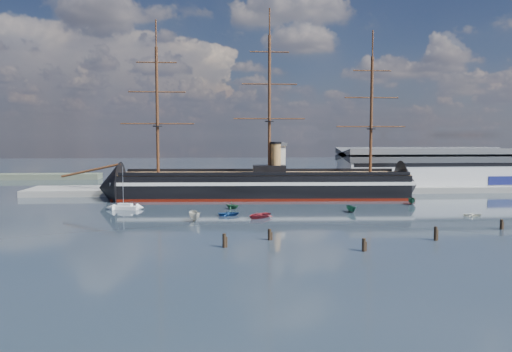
{
  "coord_description": "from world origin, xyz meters",
  "views": [
    {
      "loc": [
        -18.14,
        -93.08,
        19.54
      ],
      "look_at": [
        -7.77,
        35.0,
        9.0
      ],
      "focal_mm": 35.0,
      "sensor_mm": 36.0,
      "label": 1
    }
  ],
  "objects": [
    {
      "name": "motorboat_e",
      "position": [
        43.55,
        21.1,
        0.0
      ],
      "size": [
        1.47,
        2.75,
        1.22
      ],
      "primitive_type": "imported",
      "rotation": [
        0.0,
        0.0,
        1.4
      ],
      "color": "white",
      "rests_on": "ground"
    },
    {
      "name": "ground",
      "position": [
        0.0,
        40.0,
        0.0
      ],
      "size": [
        600.0,
        600.0,
        0.0
      ],
      "primitive_type": "plane",
      "color": "#192833",
      "rests_on": "ground"
    },
    {
      "name": "sailboat",
      "position": [
        -42.0,
        39.41,
        0.72
      ],
      "size": [
        7.37,
        4.07,
        11.32
      ],
      "rotation": [
        0.0,
        0.0,
        -0.3
      ],
      "color": "silver",
      "rests_on": "ground"
    },
    {
      "name": "motorboat_f",
      "position": [
        37.09,
        42.72,
        0.0
      ],
      "size": [
        6.13,
        3.9,
        2.3
      ],
      "primitive_type": "imported",
      "rotation": [
        0.0,
        0.0,
        -0.34
      ],
      "color": "#143B2B",
      "rests_on": "ground"
    },
    {
      "name": "motorboat_c",
      "position": [
        16.15,
        29.91,
        0.0
      ],
      "size": [
        5.4,
        2.59,
        2.08
      ],
      "primitive_type": "imported",
      "rotation": [
        0.0,
        0.0,
        0.14
      ],
      "color": "#1E543F",
      "rests_on": "ground"
    },
    {
      "name": "warehouse",
      "position": [
        58.0,
        80.0,
        7.98
      ],
      "size": [
        63.0,
        21.0,
        11.6
      ],
      "color": "#B7BABC",
      "rests_on": "ground"
    },
    {
      "name": "motorboat_a",
      "position": [
        -22.98,
        20.25,
        0.0
      ],
      "size": [
        7.26,
        3.89,
        2.76
      ],
      "primitive_type": "imported",
      "rotation": [
        0.0,
        0.0,
        0.21
      ],
      "color": "beige",
      "rests_on": "ground"
    },
    {
      "name": "motorboat_b",
      "position": [
        -14.96,
        27.11,
        0.0
      ],
      "size": [
        2.01,
        3.44,
        1.51
      ],
      "primitive_type": "imported",
      "rotation": [
        0.0,
        0.0,
        1.81
      ],
      "color": "navy",
      "rests_on": "ground"
    },
    {
      "name": "piling_near_right",
      "position": [
        22.53,
        -4.7,
        0.0
      ],
      "size": [
        0.64,
        0.64,
        3.3
      ],
      "primitive_type": "cylinder",
      "color": "black",
      "rests_on": "ground"
    },
    {
      "name": "piling_far_right",
      "position": [
        40.95,
        4.72,
        0.0
      ],
      "size": [
        0.64,
        0.64,
        2.83
      ],
      "primitive_type": "cylinder",
      "color": "black",
      "rests_on": "ground"
    },
    {
      "name": "warship",
      "position": [
        -5.35,
        60.0,
        4.04
      ],
      "size": [
        113.29,
        21.04,
        53.94
      ],
      "rotation": [
        0.0,
        0.0,
        -0.05
      ],
      "color": "black",
      "rests_on": "ground"
    },
    {
      "name": "piling_near_mid",
      "position": [
        6.68,
        -12.03,
        0.0
      ],
      "size": [
        0.64,
        0.64,
        2.92
      ],
      "primitive_type": "cylinder",
      "color": "black",
      "rests_on": "ground"
    },
    {
      "name": "piling_near_left",
      "position": [
        -16.75,
        -7.32,
        0.0
      ],
      "size": [
        0.64,
        0.64,
        3.16
      ],
      "primitive_type": "cylinder",
      "color": "black",
      "rests_on": "ground"
    },
    {
      "name": "motorboat_d",
      "position": [
        -13.85,
        38.11,
        0.0
      ],
      "size": [
        5.64,
        6.73,
        2.29
      ],
      "primitive_type": "imported",
      "rotation": [
        0.0,
        0.0,
        1.0
      ],
      "color": "#184A2D",
      "rests_on": "ground"
    },
    {
      "name": "motorboat_g",
      "position": [
        -8.06,
        23.24,
        0.0
      ],
      "size": [
        4.03,
        4.14,
        1.93
      ],
      "primitive_type": "imported",
      "rotation": [
        0.0,
        0.0,
        -0.82
      ],
      "color": "maroon",
      "rests_on": "ground"
    },
    {
      "name": "quay",
      "position": [
        10.0,
        76.0,
        0.0
      ],
      "size": [
        180.0,
        18.0,
        2.0
      ],
      "primitive_type": "cube",
      "color": "slate",
      "rests_on": "ground"
    },
    {
      "name": "piling_extra",
      "position": [
        -8.21,
        -1.86,
        0.0
      ],
      "size": [
        0.64,
        0.64,
        2.8
      ],
      "primitive_type": "cylinder",
      "color": "black",
      "rests_on": "ground"
    },
    {
      "name": "quay_tower",
      "position": [
        3.0,
        73.0,
        9.75
      ],
      "size": [
        5.0,
        5.0,
        15.0
      ],
      "color": "silver",
      "rests_on": "ground"
    }
  ]
}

